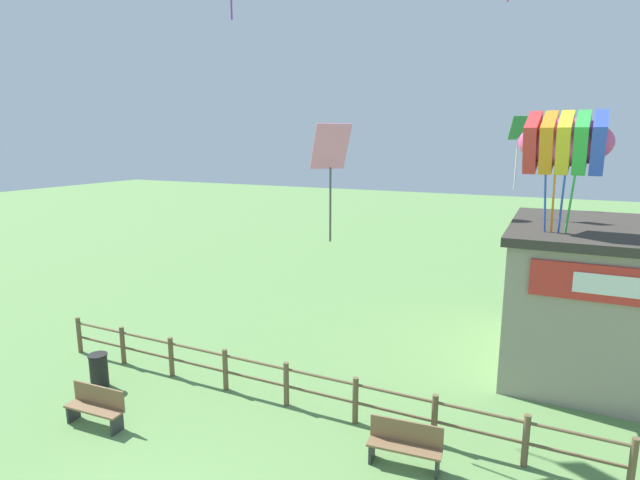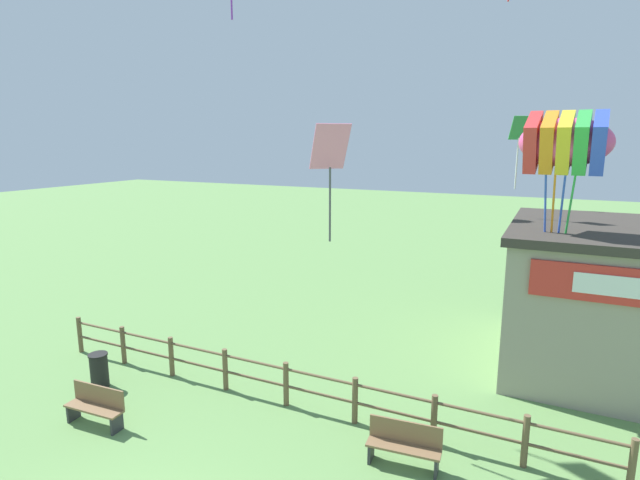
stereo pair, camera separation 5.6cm
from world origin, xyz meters
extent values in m
cylinder|color=brown|center=(-7.57, 5.97, 0.58)|extent=(0.14, 0.14, 1.17)
cylinder|color=brown|center=(-5.68, 5.97, 0.58)|extent=(0.14, 0.14, 1.17)
cylinder|color=brown|center=(-3.78, 5.97, 0.58)|extent=(0.14, 0.14, 1.17)
cylinder|color=brown|center=(-1.89, 5.97, 0.58)|extent=(0.14, 0.14, 1.17)
cylinder|color=brown|center=(0.00, 5.97, 0.58)|extent=(0.14, 0.14, 1.17)
cylinder|color=brown|center=(1.89, 5.97, 0.58)|extent=(0.14, 0.14, 1.17)
cylinder|color=brown|center=(3.78, 5.97, 0.58)|extent=(0.14, 0.14, 1.17)
cylinder|color=brown|center=(5.68, 5.97, 0.58)|extent=(0.14, 0.14, 1.17)
cylinder|color=brown|center=(7.57, 5.97, 0.58)|extent=(0.14, 0.14, 1.17)
cylinder|color=brown|center=(0.00, 5.97, 0.99)|extent=(15.14, 0.07, 0.07)
cylinder|color=brown|center=(0.00, 5.97, 0.52)|extent=(15.14, 0.07, 0.07)
cube|color=brown|center=(-3.64, 3.16, 0.45)|extent=(1.55, 0.48, 0.05)
cube|color=brown|center=(-3.65, 3.34, 0.71)|extent=(1.53, 0.13, 0.48)
cube|color=#2D2D33|center=(-4.32, 3.12, 0.21)|extent=(0.08, 0.36, 0.42)
cube|color=#2D2D33|center=(-2.95, 3.20, 0.21)|extent=(0.08, 0.36, 0.42)
cube|color=brown|center=(3.42, 4.85, 0.45)|extent=(1.56, 0.54, 0.05)
cube|color=brown|center=(3.40, 5.03, 0.71)|extent=(1.53, 0.18, 0.48)
cube|color=#2D2D33|center=(2.74, 4.79, 0.21)|extent=(0.09, 0.36, 0.42)
cube|color=#2D2D33|center=(4.10, 4.91, 0.21)|extent=(0.09, 0.36, 0.42)
cylinder|color=black|center=(-5.11, 4.59, 0.46)|extent=(0.48, 0.48, 0.92)
cylinder|color=black|center=(-5.11, 4.59, 0.94)|extent=(0.51, 0.51, 0.04)
ellipsoid|color=#E54C8C|center=(5.90, 10.26, 6.64)|extent=(2.36, 1.75, 1.62)
cube|color=red|center=(5.13, 10.30, 6.64)|extent=(0.42, 1.66, 1.65)
cube|color=orange|center=(5.51, 10.28, 6.64)|extent=(0.42, 1.66, 1.65)
cube|color=yellow|center=(5.90, 10.26, 6.64)|extent=(0.42, 1.66, 1.65)
cube|color=green|center=(6.28, 10.23, 6.64)|extent=(0.42, 1.66, 1.65)
cube|color=blue|center=(6.67, 10.21, 6.64)|extent=(0.42, 1.66, 1.65)
cylinder|color=blue|center=(5.57, 10.08, 4.90)|extent=(0.21, 0.37, 2.32)
cylinder|color=orange|center=(5.76, 10.06, 4.90)|extent=(0.11, 0.38, 2.32)
cylinder|color=blue|center=(5.95, 10.05, 4.90)|extent=(0.11, 0.38, 2.32)
cylinder|color=green|center=(6.15, 10.07, 4.90)|extent=(0.21, 0.37, 2.32)
cube|color=pink|center=(1.13, 6.16, 6.54)|extent=(0.99, 0.98, 1.01)
cylinder|color=#4C4C51|center=(1.13, 6.16, 5.22)|extent=(0.05, 0.05, 1.72)
cube|color=green|center=(4.59, 12.57, 7.06)|extent=(0.62, 0.55, 0.71)
cylinder|color=white|center=(4.59, 12.57, 5.96)|extent=(0.05, 0.05, 1.58)
camera|label=1|loc=(5.83, -4.26, 6.69)|focal=28.00mm
camera|label=2|loc=(5.88, -4.23, 6.69)|focal=28.00mm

